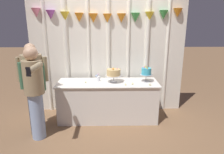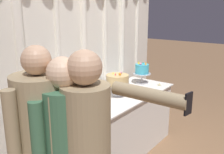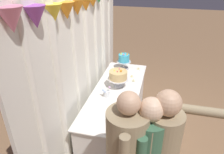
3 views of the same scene
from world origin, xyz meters
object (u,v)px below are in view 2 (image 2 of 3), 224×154
Objects in this scene: cake_display_nearleft at (117,81)px; flower_vase at (94,96)px; guest_man_pink_jacket at (43,150)px; tealight_far_left at (90,109)px; cake_table at (112,128)px; tealight_far_right at (159,85)px; cake_display_nearright at (142,70)px; tealight_near_left at (141,93)px; tealight_near_right at (143,90)px.

cake_display_nearleft is 0.35m from flower_vase.
tealight_far_left is at bearing 22.05° from guest_man_pink_jacket.
tealight_far_left is (-0.43, -0.03, 0.40)m from cake_table.
cake_display_nearright is at bearing 96.46° from tealight_far_right.
tealight_near_left is at bearing -30.24° from flower_vase.
guest_man_pink_jacket is (-1.63, -0.18, 0.07)m from tealight_near_left.
tealight_far_right is (0.46, -0.02, -0.00)m from tealight_near_left.
guest_man_pink_jacket reaches higher than cake_table.
tealight_far_left is at bearing 171.40° from tealight_far_right.
cake_display_nearleft is 0.58m from tealight_far_left.
tealight_near_left is 0.90× the size of tealight_near_right.
guest_man_pink_jacket is at bearing -172.48° from tealight_near_right.
cake_display_nearright is at bearing 3.68° from tealight_far_left.
cake_display_nearleft is (0.12, 0.01, 0.58)m from cake_table.
cake_table is 1.25× the size of guest_man_pink_jacket.
tealight_far_right is (0.32, -0.07, -0.00)m from tealight_near_right.
flower_vase is 1.21m from guest_man_pink_jacket.
cake_table is 46.43× the size of tealight_far_left.
tealight_near_right is at bearing -145.93° from cake_display_nearright.
flower_vase reaches higher than tealight_near_left.
tealight_near_right is at bearing -23.52° from cake_display_nearleft.
cake_display_nearright is 0.53m from tealight_near_left.
cake_display_nearright reaches higher than flower_vase.
cake_table is 42.64× the size of tealight_near_left.
flower_vase reaches higher than tealight_far_right.
cake_table is 0.50m from flower_vase.
cake_table is 39.03× the size of tealight_far_right.
cake_display_nearleft reaches higher than cake_table.
tealight_far_left is 0.03× the size of guest_man_pink_jacket.
cake_table is 0.59m from tealight_far_left.
tealight_far_right reaches higher than tealight_far_left.
tealight_near_left is at bearing -150.30° from cake_display_nearright.
tealight_near_right is (0.47, -0.15, 0.40)m from cake_table.
flower_vase is 1.03m from tealight_far_right.
tealight_far_right is at bearing -8.60° from tealight_far_left.
guest_man_pink_jacket is at bearing -175.39° from tealight_far_right.
guest_man_pink_jacket reaches higher than tealight_far_right.
cake_table is 0.91m from tealight_far_right.
tealight_far_left is 1.23m from tealight_far_right.
cake_display_nearleft is 6.85× the size of tealight_near_left.
tealight_near_left is at bearing -12.51° from tealight_far_left.
tealight_near_left is at bearing 178.04° from tealight_far_right.
tealight_far_left is (-0.55, -0.04, -0.18)m from cake_display_nearleft.
guest_man_pink_jacket reaches higher than cake_display_nearleft.
tealight_near_right and tealight_far_right have the same top height.
flower_vase is 0.61m from tealight_near_left.
cake_display_nearleft reaches higher than tealight_near_right.
cake_display_nearright is 6.32× the size of tealight_far_right.
tealight_far_right is 2.10m from guest_man_pink_jacket.
flower_vase is at bearing 161.93° from cake_display_nearleft.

